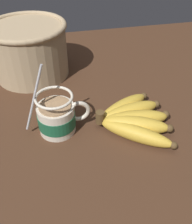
% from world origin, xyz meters
% --- Properties ---
extents(table, '(1.15, 1.15, 0.03)m').
position_xyz_m(table, '(0.00, 0.00, 0.01)').
color(table, '#422819').
rests_on(table, ground).
extents(coffee_mug, '(0.14, 0.08, 0.17)m').
position_xyz_m(coffee_mug, '(-0.09, 0.02, 0.07)').
color(coffee_mug, beige).
rests_on(coffee_mug, table).
extents(banana_bunch, '(0.18, 0.20, 0.04)m').
position_xyz_m(banana_bunch, '(0.07, 0.00, 0.05)').
color(banana_bunch, '#4C381E').
rests_on(banana_bunch, table).
extents(woven_basket, '(0.22, 0.22, 0.15)m').
position_xyz_m(woven_basket, '(-0.14, 0.28, 0.11)').
color(woven_basket, tan).
rests_on(woven_basket, table).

